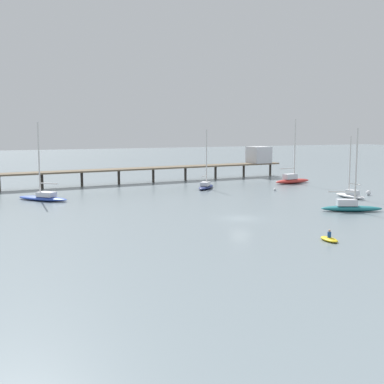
# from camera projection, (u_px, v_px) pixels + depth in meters

# --- Properties ---
(ground_plane) EXTENTS (400.00, 400.00, 0.00)m
(ground_plane) POSITION_uv_depth(u_px,v_px,m) (240.00, 218.00, 62.48)
(ground_plane) COLOR gray
(pier) EXTENTS (68.02, 10.78, 6.63)m
(pier) POSITION_uv_depth(u_px,v_px,m) (193.00, 163.00, 107.03)
(pier) COLOR brown
(pier) RESTS_ON ground_plane
(sailboat_blue) EXTENTS (7.80, 8.11, 11.78)m
(sailboat_blue) POSITION_uv_depth(u_px,v_px,m) (43.00, 196.00, 77.54)
(sailboat_blue) COLOR #2D4CB7
(sailboat_blue) RESTS_ON ground_plane
(sailboat_teal) EXTENTS (8.03, 5.04, 10.93)m
(sailboat_teal) POSITION_uv_depth(u_px,v_px,m) (351.00, 206.00, 67.67)
(sailboat_teal) COLOR #1E727A
(sailboat_teal) RESTS_ON ground_plane
(sailboat_red) EXTENTS (8.59, 3.31, 12.50)m
(sailboat_red) POSITION_uv_depth(u_px,v_px,m) (292.00, 179.00, 100.82)
(sailboat_red) COLOR red
(sailboat_red) RESTS_ON ground_plane
(sailboat_white) EXTENTS (1.91, 6.17, 9.62)m
(sailboat_white) POSITION_uv_depth(u_px,v_px,m) (351.00, 194.00, 80.31)
(sailboat_white) COLOR white
(sailboat_white) RESTS_ON ground_plane
(sailboat_navy) EXTENTS (5.90, 6.67, 10.61)m
(sailboat_navy) POSITION_uv_depth(u_px,v_px,m) (206.00, 185.00, 92.22)
(sailboat_navy) COLOR navy
(sailboat_navy) RESTS_ON ground_plane
(dinghy_yellow) EXTENTS (1.51, 2.72, 1.14)m
(dinghy_yellow) POSITION_uv_depth(u_px,v_px,m) (329.00, 239.00, 50.22)
(dinghy_yellow) COLOR yellow
(dinghy_yellow) RESTS_ON ground_plane
(mooring_buoy_outer) EXTENTS (0.51, 0.51, 0.51)m
(mooring_buoy_outer) POSITION_uv_depth(u_px,v_px,m) (275.00, 189.00, 89.18)
(mooring_buoy_outer) COLOR silver
(mooring_buoy_outer) RESTS_ON ground_plane
(mooring_buoy_near) EXTENTS (0.79, 0.79, 0.79)m
(mooring_buoy_near) POSITION_uv_depth(u_px,v_px,m) (368.00, 193.00, 83.46)
(mooring_buoy_near) COLOR silver
(mooring_buoy_near) RESTS_ON ground_plane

